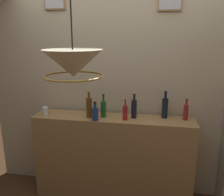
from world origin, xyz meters
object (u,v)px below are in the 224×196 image
liquor_bottle_port (103,109)px  liquor_bottle_tequila (134,108)px  liquor_bottle_brandy (89,107)px  liquor_bottle_bourbon (186,112)px  liquor_bottle_vermouth (125,112)px  pendant_lamp (73,64)px  glass_tumbler_rocks (45,111)px  liquor_bottle_vodka (95,113)px  liquor_bottle_amaro (165,107)px

liquor_bottle_port → liquor_bottle_tequila: 0.36m
liquor_bottle_tequila → liquor_bottle_brandy: bearing=-171.9°
liquor_bottle_port → liquor_bottle_bourbon: (0.94, 0.06, -0.01)m
liquor_bottle_vermouth → pendant_lamp: pendant_lamp is taller
liquor_bottle_vermouth → glass_tumbler_rocks: 0.98m
liquor_bottle_vermouth → pendant_lamp: bearing=-112.6°
liquor_bottle_vermouth → liquor_bottle_port: liquor_bottle_port is taller
liquor_bottle_vodka → liquor_bottle_brandy: liquor_bottle_brandy is taller
liquor_bottle_port → liquor_bottle_bourbon: size_ratio=1.15×
liquor_bottle_vermouth → liquor_bottle_brandy: bearing=178.9°
liquor_bottle_vodka → liquor_bottle_tequila: (0.43, 0.16, 0.03)m
liquor_bottle_bourbon → liquor_bottle_brandy: (-1.11, -0.11, 0.03)m
pendant_lamp → liquor_bottle_vermouth: bearing=67.4°
liquor_bottle_port → pendant_lamp: 1.04m
liquor_bottle_port → glass_tumbler_rocks: size_ratio=2.75×
liquor_bottle_tequila → glass_tumbler_rocks: size_ratio=3.03×
liquor_bottle_vermouth → liquor_bottle_brandy: 0.43m
glass_tumbler_rocks → liquor_bottle_tequila: bearing=4.3°
liquor_bottle_brandy → glass_tumbler_rocks: liquor_bottle_brandy is taller
liquor_bottle_port → liquor_bottle_tequila: (0.36, 0.03, 0.01)m
liquor_bottle_vodka → liquor_bottle_tequila: size_ratio=0.71×
glass_tumbler_rocks → pendant_lamp: bearing=-50.2°
liquor_bottle_brandy → pendant_lamp: size_ratio=0.54×
liquor_bottle_bourbon → liquor_bottle_tequila: bearing=-176.5°
liquor_bottle_bourbon → glass_tumbler_rocks: size_ratio=2.40×
liquor_bottle_amaro → liquor_bottle_bourbon: (0.23, -0.03, -0.03)m
liquor_bottle_bourbon → liquor_bottle_port: bearing=-176.2°
liquor_bottle_port → liquor_bottle_tequila: size_ratio=0.91×
pendant_lamp → liquor_bottle_tequila: bearing=64.1°
liquor_bottle_vodka → pendant_lamp: size_ratio=0.37×
liquor_bottle_brandy → glass_tumbler_rocks: (-0.55, -0.01, -0.08)m
liquor_bottle_vodka → liquor_bottle_tequila: bearing=20.2°
liquor_bottle_port → glass_tumbler_rocks: 0.71m
liquor_bottle_amaro → liquor_bottle_vodka: 0.81m
pendant_lamp → glass_tumbler_rocks: bearing=129.8°
liquor_bottle_vermouth → liquor_bottle_vodka: 0.34m
liquor_bottle_vodka → liquor_bottle_bourbon: bearing=10.8°
liquor_bottle_bourbon → liquor_bottle_tequila: 0.59m
liquor_bottle_vodka → glass_tumbler_rocks: liquor_bottle_vodka is taller
liquor_bottle_amaro → liquor_bottle_brandy: liquor_bottle_brandy is taller
liquor_bottle_bourbon → pendant_lamp: bearing=-138.3°
liquor_bottle_amaro → liquor_bottle_vodka: (-0.78, -0.22, -0.04)m
liquor_bottle_amaro → liquor_bottle_brandy: (-0.87, -0.14, 0.00)m
liquor_bottle_tequila → liquor_bottle_vodka: bearing=-159.8°
liquor_bottle_brandy → liquor_bottle_vermouth: bearing=-1.1°
liquor_bottle_amaro → glass_tumbler_rocks: (-1.42, -0.15, -0.08)m
liquor_bottle_amaro → liquor_bottle_port: bearing=-172.5°
pendant_lamp → liquor_bottle_port: bearing=85.8°
liquor_bottle_vodka → pendant_lamp: 0.95m
liquor_bottle_port → glass_tumbler_rocks: bearing=-175.7°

